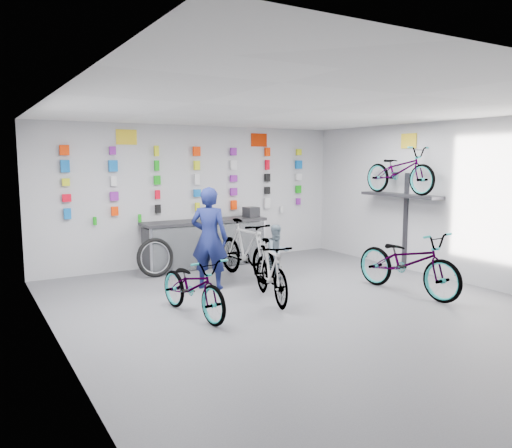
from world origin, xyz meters
TOP-DOWN VIEW (x-y plane):
  - floor at (0.00, 0.00)m, footprint 8.00×8.00m
  - ceiling at (0.00, 0.00)m, footprint 8.00×8.00m
  - wall_back at (0.00, 4.00)m, footprint 7.00×0.00m
  - wall_left at (-3.50, 0.00)m, footprint 0.00×8.00m
  - wall_right at (3.50, 0.00)m, footprint 0.00×8.00m
  - counter at (0.00, 3.54)m, footprint 2.70×0.66m
  - merch_wall at (-0.03, 3.93)m, footprint 5.57×0.08m
  - wall_bracket at (3.33, 1.20)m, footprint 0.39×1.90m
  - sign_left at (-1.50, 3.98)m, footprint 0.42×0.02m
  - sign_right at (1.60, 3.98)m, footprint 0.42×0.02m
  - sign_side at (3.48, 1.20)m, footprint 0.02×0.40m
  - bike_left at (-1.60, 0.53)m, footprint 0.80×1.76m
  - bike_center at (-0.20, 0.62)m, footprint 0.87×1.70m
  - bike_right at (2.04, -0.20)m, footprint 0.90×2.14m
  - bike_service at (0.21, 2.14)m, footprint 0.65×1.92m
  - bike_wall at (3.25, 1.20)m, footprint 0.63×1.80m
  - clerk at (-0.72, 1.83)m, footprint 0.78×0.76m
  - customer at (0.64, 1.72)m, footprint 0.53×0.41m
  - spare_wheel at (-1.25, 3.17)m, footprint 0.78×0.27m
  - register at (1.13, 3.55)m, footprint 0.31×0.33m

SIDE VIEW (x-z plane):
  - floor at x=0.00m, z-range 0.00..0.00m
  - spare_wheel at x=-1.25m, z-range -0.01..0.76m
  - bike_left at x=-1.60m, z-range 0.00..0.89m
  - counter at x=0.00m, z-range -0.01..0.99m
  - bike_center at x=-0.20m, z-range 0.00..0.98m
  - customer at x=0.64m, z-range 0.00..1.06m
  - bike_right at x=2.04m, z-range 0.00..1.10m
  - bike_service at x=0.21m, z-range 0.00..1.14m
  - clerk at x=-0.72m, z-range 0.00..1.81m
  - register at x=1.13m, z-range 1.00..1.22m
  - wall_bracket at x=3.33m, z-range 0.46..2.46m
  - wall_back at x=0.00m, z-range -2.00..5.00m
  - wall_left at x=-3.50m, z-range -2.50..5.50m
  - wall_right at x=3.50m, z-range -2.50..5.50m
  - merch_wall at x=-0.03m, z-range 1.03..2.59m
  - bike_wall at x=3.25m, z-range 1.58..2.53m
  - sign_side at x=3.48m, z-range 2.50..2.80m
  - sign_left at x=-1.50m, z-range 2.57..2.87m
  - sign_right at x=1.60m, z-range 2.57..2.87m
  - ceiling at x=0.00m, z-range 3.00..3.00m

